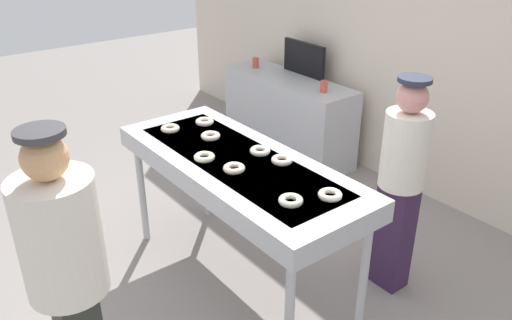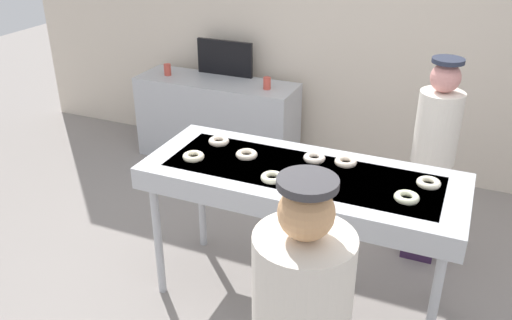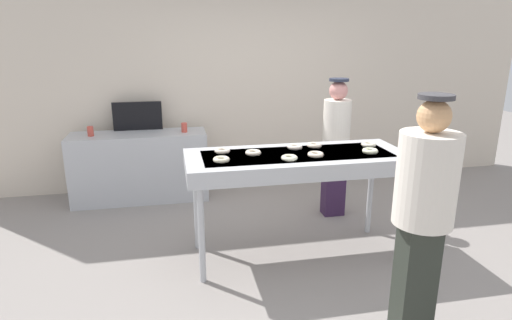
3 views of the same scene
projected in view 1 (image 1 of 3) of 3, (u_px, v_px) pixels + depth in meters
name	position (u px, v px, depth m)	size (l,w,h in m)	color
ground_plane	(240.00, 278.00, 3.90)	(16.00, 16.00, 0.00)	gray
back_wall	(447.00, 22.00, 4.41)	(8.00, 0.12, 3.27)	beige
fryer_conveyor	(238.00, 170.00, 3.49)	(2.01, 0.78, 1.00)	#B7BABF
sugar_donut_0	(170.00, 128.00, 3.88)	(0.14, 0.14, 0.04)	#F4E9C4
sugar_donut_1	(330.00, 195.00, 2.98)	(0.14, 0.14, 0.04)	white
sugar_donut_2	(205.00, 122.00, 4.00)	(0.14, 0.14, 0.04)	#FCE8CE
sugar_donut_3	(291.00, 200.00, 2.92)	(0.14, 0.14, 0.04)	#EAEEC4
sugar_donut_4	(204.00, 157.00, 3.43)	(0.14, 0.14, 0.04)	#EBE6C3
sugar_donut_5	(211.00, 136.00, 3.75)	(0.14, 0.14, 0.04)	#F8E6CA
sugar_donut_6	(260.00, 151.00, 3.52)	(0.14, 0.14, 0.04)	white
sugar_donut_7	(234.00, 168.00, 3.28)	(0.14, 0.14, 0.04)	#F5E1C4
sugar_donut_8	(282.00, 160.00, 3.39)	(0.14, 0.14, 0.04)	#F8E2C9
worker_baker	(401.00, 179.00, 3.48)	(0.30, 0.30, 1.58)	#351F41
customer_waiting	(67.00, 268.00, 2.42)	(0.38, 0.38, 1.70)	#2A2F27
prep_counter	(288.00, 115.00, 5.77)	(1.67, 0.53, 0.86)	#B7BABF
paper_cup_0	(324.00, 86.00, 5.13)	(0.07, 0.07, 0.12)	#CC4C3F
paper_cup_1	(256.00, 63.00, 5.92)	(0.07, 0.07, 0.12)	#CC4C3F
menu_display	(304.00, 59.00, 5.62)	(0.61, 0.04, 0.36)	black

